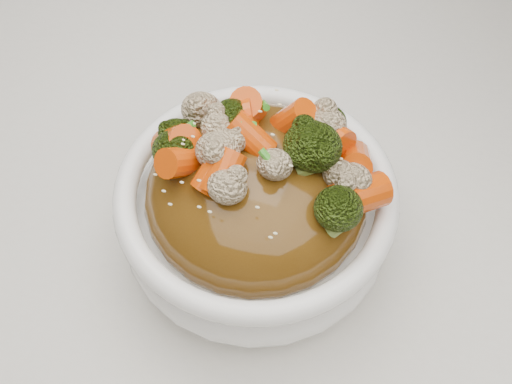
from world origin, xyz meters
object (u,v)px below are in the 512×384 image
(bowl, at_px, (256,215))
(broccoli, at_px, (256,144))
(dining_table, at_px, (255,380))
(carrots, at_px, (256,143))

(bowl, height_order, broccoli, broccoli)
(bowl, bearing_deg, broccoli, 0.00)
(broccoli, bearing_deg, dining_table, -112.67)
(bowl, xyz_separation_m, carrots, (0.00, 0.00, 0.09))
(bowl, relative_size, broccoli, 1.26)
(carrots, xyz_separation_m, broccoli, (0.00, 0.00, -0.00))
(carrots, bearing_deg, dining_table, -112.67)
(dining_table, height_order, broccoli, broccoli)
(bowl, height_order, carrots, carrots)
(carrots, distance_m, broccoli, 0.00)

